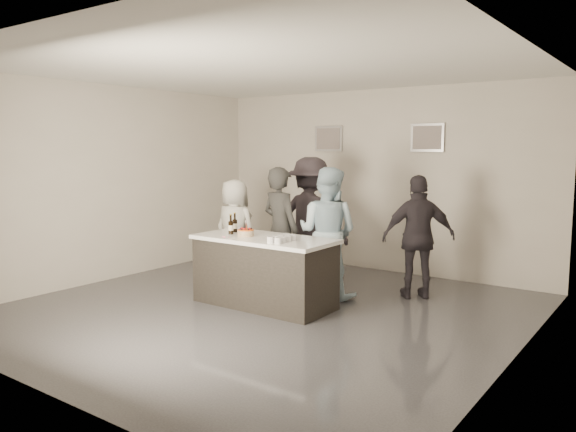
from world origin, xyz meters
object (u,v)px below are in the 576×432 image
object	(u,v)px
person_main_blue	(327,232)
person_guest_left	(235,229)
cake	(246,233)
bar_counter	(264,271)
person_guest_back	(310,219)
beer_bottle_b	(231,224)
person_main_black	(280,230)
beer_bottle_a	(235,223)
person_guest_right	(419,237)

from	to	relation	value
person_main_blue	person_guest_left	xyz separation A→B (m)	(-1.79, 0.14, -0.12)
cake	person_guest_left	bearing A→B (deg)	136.29
bar_counter	person_guest_back	distance (m)	1.61
beer_bottle_b	person_main_black	xyz separation A→B (m)	(0.24, 0.78, -0.14)
person_guest_left	bar_counter	bearing A→B (deg)	142.71
beer_bottle_b	bar_counter	bearing A→B (deg)	7.47
bar_counter	person_guest_left	xyz separation A→B (m)	(-1.36, 0.99, 0.33)
cake	beer_bottle_a	world-z (taller)	beer_bottle_a
person_main_blue	person_guest_left	size ratio (longest dim) A/B	1.15
bar_counter	person_guest_right	xyz separation A→B (m)	(1.47, 1.51, 0.39)
bar_counter	person_main_blue	bearing A→B (deg)	63.22
bar_counter	cake	distance (m)	0.55
bar_counter	person_main_blue	xyz separation A→B (m)	(0.43, 0.85, 0.44)
bar_counter	beer_bottle_a	world-z (taller)	beer_bottle_a
person_guest_back	beer_bottle_a	bearing A→B (deg)	74.39
person_guest_back	bar_counter	bearing A→B (deg)	97.26
bar_counter	beer_bottle_a	size ratio (longest dim) A/B	7.15
person_main_blue	person_guest_left	world-z (taller)	person_main_blue
person_guest_right	person_guest_left	bearing A→B (deg)	-26.63
person_guest_right	person_main_blue	bearing A→B (deg)	-4.72
bar_counter	person_main_blue	size ratio (longest dim) A/B	1.04
beer_bottle_b	person_guest_left	distance (m)	1.38
beer_bottle_a	person_guest_left	distance (m)	1.21
bar_counter	beer_bottle_b	size ratio (longest dim) A/B	7.15
person_guest_back	person_main_black	bearing A→B (deg)	87.61
bar_counter	cake	xyz separation A→B (m)	(-0.25, -0.08, 0.49)
cake	person_main_blue	xyz separation A→B (m)	(0.68, 0.93, -0.04)
bar_counter	person_guest_back	size ratio (longest dim) A/B	0.98
beer_bottle_a	person_guest_back	bearing A→B (deg)	77.60
beer_bottle_a	person_guest_right	distance (m)	2.50
person_guest_left	person_guest_right	size ratio (longest dim) A/B	0.92
beer_bottle_a	person_guest_right	size ratio (longest dim) A/B	0.15
cake	person_guest_left	xyz separation A→B (m)	(-1.12, 1.07, -0.16)
person_main_black	person_guest_back	xyz separation A→B (m)	(-0.01, 0.79, 0.06)
beer_bottle_a	person_guest_back	world-z (taller)	person_guest_back
beer_bottle_b	person_main_blue	distance (m)	1.32
cake	person_main_blue	world-z (taller)	person_main_blue
beer_bottle_a	person_guest_right	bearing A→B (deg)	34.39
person_main_blue	person_guest_right	bearing A→B (deg)	-154.50
person_main_black	person_guest_right	size ratio (longest dim) A/B	1.06
person_main_blue	person_guest_back	xyz separation A→B (m)	(-0.71, 0.65, 0.06)
person_guest_back	person_main_blue	bearing A→B (deg)	134.12
beer_bottle_a	person_main_black	size ratio (longest dim) A/B	0.15
bar_counter	beer_bottle_a	bearing A→B (deg)	170.12
beer_bottle_a	beer_bottle_b	bearing A→B (deg)	-65.85
person_main_blue	person_guest_right	world-z (taller)	person_main_blue
person_main_black	cake	bearing A→B (deg)	103.97
beer_bottle_b	person_guest_back	distance (m)	1.59
person_main_black	person_main_blue	xyz separation A→B (m)	(0.70, 0.14, 0.00)
beer_bottle_a	person_guest_right	xyz separation A→B (m)	(2.06, 1.41, -0.19)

